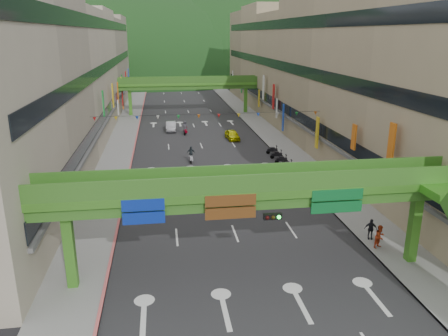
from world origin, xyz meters
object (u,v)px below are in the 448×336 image
(scooter_rider_mid, at_px, (218,203))
(car_yellow, at_px, (232,135))
(pedestrian_red, at_px, (380,238))
(car_silver, at_px, (171,126))
(scooter_rider_near, at_px, (214,197))
(overpass_near, at_px, (269,202))

(scooter_rider_mid, height_order, car_yellow, scooter_rider_mid)
(car_yellow, relative_size, pedestrian_red, 2.41)
(car_silver, relative_size, car_yellow, 1.08)
(scooter_rider_mid, bearing_deg, scooter_rider_near, 96.44)
(scooter_rider_near, relative_size, car_yellow, 0.50)
(car_silver, bearing_deg, scooter_rider_mid, -82.95)
(scooter_rider_mid, relative_size, car_silver, 0.46)
(overpass_near, bearing_deg, car_silver, 96.09)
(overpass_near, height_order, scooter_rider_mid, overpass_near)
(scooter_rider_mid, bearing_deg, car_silver, 95.11)
(scooter_rider_near, distance_m, scooter_rider_mid, 1.62)
(car_yellow, bearing_deg, pedestrian_red, -86.24)
(scooter_rider_near, bearing_deg, scooter_rider_mid, -83.56)
(scooter_rider_near, distance_m, pedestrian_red, 14.38)
(overpass_near, bearing_deg, pedestrian_red, 16.45)
(scooter_rider_near, height_order, car_silver, scooter_rider_near)
(pedestrian_red, bearing_deg, car_yellow, 71.53)
(scooter_rider_near, relative_size, scooter_rider_mid, 0.99)
(scooter_rider_mid, bearing_deg, pedestrian_red, -36.81)
(scooter_rider_near, height_order, pedestrian_red, scooter_rider_near)
(car_silver, distance_m, car_yellow, 11.32)
(scooter_rider_near, height_order, car_yellow, scooter_rider_near)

